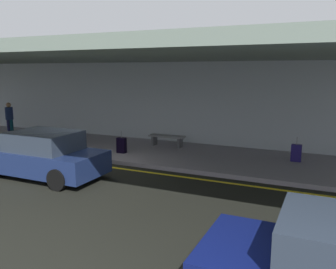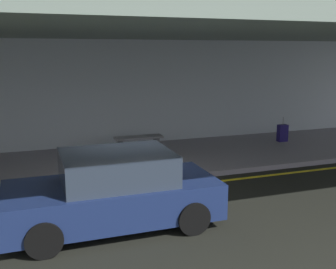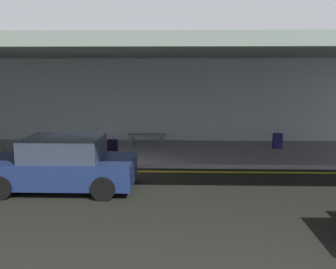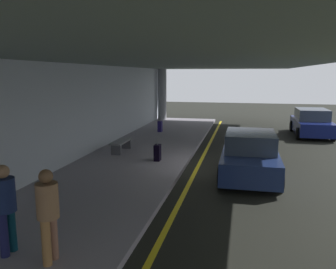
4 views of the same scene
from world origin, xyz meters
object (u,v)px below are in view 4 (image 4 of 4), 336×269
object	(u,v)px
suitcase_upright_primary	(157,153)
suitcase_upright_secondary	(160,126)
car_navy	(312,123)
car_navy_no2	(250,156)
traveler_with_luggage	(5,204)
bench_metal	(121,144)
support_column_left_mid	(162,94)
person_waiting_for_ride	(48,210)

from	to	relation	value
suitcase_upright_primary	suitcase_upright_secondary	distance (m)	6.66
car_navy	car_navy_no2	distance (m)	9.42
traveler_with_luggage	bench_metal	distance (m)	8.46
support_column_left_mid	car_navy	bearing A→B (deg)	-112.18
car_navy_no2	person_waiting_for_ride	xyz separation A→B (m)	(-6.53, 3.47, 0.40)
car_navy	traveler_with_luggage	world-z (taller)	traveler_with_luggage
car_navy	car_navy_no2	bearing A→B (deg)	-22.54
suitcase_upright_primary	suitcase_upright_secondary	xyz separation A→B (m)	(6.49, 1.50, 0.00)
traveler_with_luggage	bench_metal	world-z (taller)	traveler_with_luggage
suitcase_upright_primary	bench_metal	world-z (taller)	suitcase_upright_primary
suitcase_upright_secondary	bench_metal	world-z (taller)	suitcase_upright_secondary
car_navy	suitcase_upright_primary	distance (m)	10.51
car_navy	suitcase_upright_secondary	distance (m)	8.53
car_navy_no2	suitcase_upright_primary	distance (m)	3.51
support_column_left_mid	car_navy_no2	world-z (taller)	support_column_left_mid
suitcase_upright_secondary	bench_metal	distance (m)	5.37
suitcase_upright_secondary	suitcase_upright_primary	bearing A→B (deg)	-160.52
person_waiting_for_ride	car_navy	bearing A→B (deg)	37.90
car_navy	suitcase_upright_primary	size ratio (longest dim) A/B	4.56
car_navy_no2	suitcase_upright_primary	world-z (taller)	car_navy_no2
suitcase_upright_primary	bench_metal	distance (m)	2.20
bench_metal	traveler_with_luggage	bearing A→B (deg)	-173.80
support_column_left_mid	suitcase_upright_secondary	distance (m)	5.66
car_navy	suitcase_upright_primary	xyz separation A→B (m)	(-7.93, 6.90, -0.25)
support_column_left_mid	traveler_with_luggage	bearing A→B (deg)	-174.95
bench_metal	car_navy_no2	bearing A→B (deg)	-110.23
support_column_left_mid	traveler_with_luggage	xyz separation A→B (m)	(-19.07, -1.68, -0.86)
support_column_left_mid	suitcase_upright_secondary	world-z (taller)	support_column_left_mid
car_navy_no2	suitcase_upright_primary	xyz separation A→B (m)	(0.81, 3.41, -0.25)
car_navy	bench_metal	world-z (taller)	car_navy
person_waiting_for_ride	suitcase_upright_primary	xyz separation A→B (m)	(7.34, -0.06, -0.65)
suitcase_upright_secondary	support_column_left_mid	bearing A→B (deg)	18.70
traveler_with_luggage	person_waiting_for_ride	size ratio (longest dim) A/B	1.00
car_navy_no2	suitcase_upright_primary	bearing A→B (deg)	80.24
support_column_left_mid	bench_metal	size ratio (longest dim) A/B	2.28
support_column_left_mid	car_navy	size ratio (longest dim) A/B	0.89
person_waiting_for_ride	bench_metal	xyz separation A→B (m)	(8.47, 1.82, -0.61)
suitcase_upright_primary	traveler_with_luggage	bearing A→B (deg)	178.09
car_navy_no2	person_waiting_for_ride	distance (m)	7.40
traveler_with_luggage	suitcase_upright_primary	xyz separation A→B (m)	(7.25, -0.97, -0.65)
person_waiting_for_ride	suitcase_upright_secondary	size ratio (longest dim) A/B	1.87
bench_metal	person_waiting_for_ride	bearing A→B (deg)	-167.90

